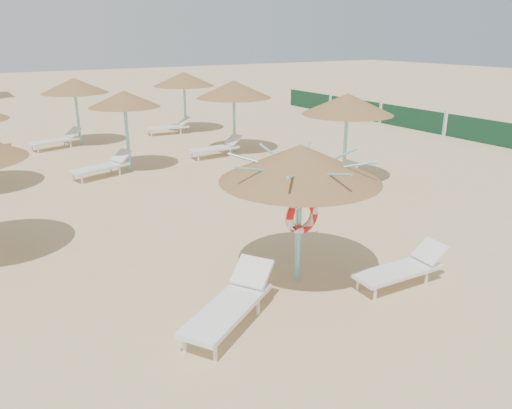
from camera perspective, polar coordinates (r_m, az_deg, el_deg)
ground at (r=9.33m, az=5.20°, el=-9.12°), size 120.00×120.00×0.00m
main_palapa at (r=8.73m, az=5.08°, el=4.65°), size 2.87×2.87×2.57m
lounger_main_a at (r=8.01m, az=-2.80°, el=-11.16°), size 2.11×1.65×0.76m
lounger_main_b at (r=9.56m, az=16.48°, el=-6.98°), size 1.88×0.65×0.68m
palapa_field at (r=17.84m, az=-16.52°, el=11.62°), size 14.05×14.16×2.72m
windbreak_fence at (r=25.47m, az=17.36°, el=9.37°), size 0.08×19.84×1.10m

